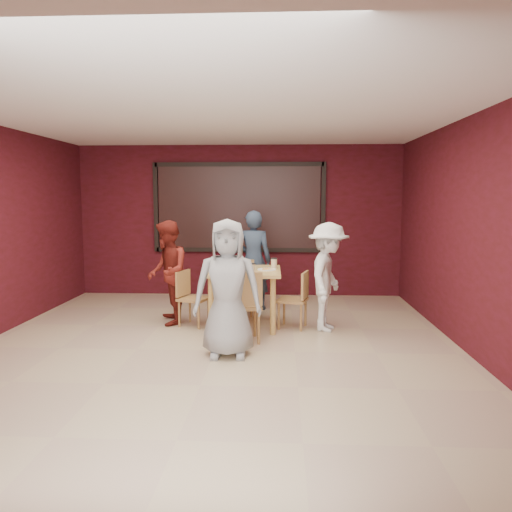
{
  "coord_description": "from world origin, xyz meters",
  "views": [
    {
      "loc": [
        0.79,
        -5.81,
        1.85
      ],
      "look_at": [
        0.43,
        1.15,
        1.02
      ],
      "focal_mm": 35.0,
      "sensor_mm": 36.0,
      "label": 1
    }
  ],
  "objects_px": {
    "chair_left": "(190,295)",
    "chair_right": "(297,296)",
    "chair_front": "(243,302)",
    "diner_right": "(328,277)",
    "diner_left": "(167,273)",
    "diner_front": "(227,288)",
    "dining_table": "(244,277)",
    "diner_back": "(253,260)",
    "chair_back": "(241,284)"
  },
  "relations": [
    {
      "from": "chair_front",
      "to": "diner_back",
      "type": "xyz_separation_m",
      "value": [
        0.02,
        1.94,
        0.29
      ]
    },
    {
      "from": "chair_left",
      "to": "diner_left",
      "type": "bearing_deg",
      "value": 166.57
    },
    {
      "from": "diner_left",
      "to": "diner_right",
      "type": "relative_size",
      "value": 1.01
    },
    {
      "from": "dining_table",
      "to": "chair_right",
      "type": "height_order",
      "value": "dining_table"
    },
    {
      "from": "diner_right",
      "to": "diner_left",
      "type": "bearing_deg",
      "value": 99.57
    },
    {
      "from": "dining_table",
      "to": "diner_front",
      "type": "height_order",
      "value": "diner_front"
    },
    {
      "from": "chair_front",
      "to": "chair_right",
      "type": "distance_m",
      "value": 1.02
    },
    {
      "from": "diner_back",
      "to": "diner_left",
      "type": "bearing_deg",
      "value": 45.5
    },
    {
      "from": "chair_right",
      "to": "diner_back",
      "type": "xyz_separation_m",
      "value": [
        -0.69,
        1.2,
        0.36
      ]
    },
    {
      "from": "chair_back",
      "to": "chair_right",
      "type": "xyz_separation_m",
      "value": [
        0.86,
        -0.85,
        -0.02
      ]
    },
    {
      "from": "chair_front",
      "to": "chair_right",
      "type": "bearing_deg",
      "value": 46.51
    },
    {
      "from": "chair_right",
      "to": "diner_back",
      "type": "bearing_deg",
      "value": 119.79
    },
    {
      "from": "diner_right",
      "to": "chair_front",
      "type": "bearing_deg",
      "value": 136.32
    },
    {
      "from": "chair_right",
      "to": "diner_front",
      "type": "relative_size",
      "value": 0.51
    },
    {
      "from": "chair_right",
      "to": "diner_front",
      "type": "height_order",
      "value": "diner_front"
    },
    {
      "from": "chair_right",
      "to": "diner_left",
      "type": "distance_m",
      "value": 1.91
    },
    {
      "from": "dining_table",
      "to": "diner_right",
      "type": "relative_size",
      "value": 0.71
    },
    {
      "from": "dining_table",
      "to": "chair_front",
      "type": "height_order",
      "value": "dining_table"
    },
    {
      "from": "chair_right",
      "to": "diner_front",
      "type": "distance_m",
      "value": 1.57
    },
    {
      "from": "dining_table",
      "to": "diner_left",
      "type": "distance_m",
      "value": 1.12
    },
    {
      "from": "chair_left",
      "to": "diner_front",
      "type": "distance_m",
      "value": 1.58
    },
    {
      "from": "chair_left",
      "to": "diner_back",
      "type": "distance_m",
      "value": 1.45
    },
    {
      "from": "chair_front",
      "to": "chair_left",
      "type": "bearing_deg",
      "value": 135.32
    },
    {
      "from": "chair_right",
      "to": "diner_left",
      "type": "relative_size",
      "value": 0.54
    },
    {
      "from": "chair_front",
      "to": "diner_back",
      "type": "bearing_deg",
      "value": 89.5
    },
    {
      "from": "chair_right",
      "to": "diner_right",
      "type": "height_order",
      "value": "diner_right"
    },
    {
      "from": "chair_front",
      "to": "chair_left",
      "type": "distance_m",
      "value": 1.18
    },
    {
      "from": "chair_front",
      "to": "diner_right",
      "type": "height_order",
      "value": "diner_right"
    },
    {
      "from": "chair_left",
      "to": "chair_right",
      "type": "xyz_separation_m",
      "value": [
        1.54,
        -0.09,
        0.01
      ]
    },
    {
      "from": "diner_front",
      "to": "diner_back",
      "type": "distance_m",
      "value": 2.49
    },
    {
      "from": "chair_front",
      "to": "diner_back",
      "type": "distance_m",
      "value": 1.96
    },
    {
      "from": "chair_right",
      "to": "diner_left",
      "type": "xyz_separation_m",
      "value": [
        -1.88,
        0.17,
        0.3
      ]
    },
    {
      "from": "chair_back",
      "to": "chair_left",
      "type": "distance_m",
      "value": 1.02
    },
    {
      "from": "chair_left",
      "to": "diner_left",
      "type": "relative_size",
      "value": 0.52
    },
    {
      "from": "diner_back",
      "to": "diner_front",
      "type": "bearing_deg",
      "value": 91.03
    },
    {
      "from": "dining_table",
      "to": "diner_right",
      "type": "height_order",
      "value": "diner_right"
    },
    {
      "from": "diner_front",
      "to": "diner_back",
      "type": "bearing_deg",
      "value": 83.4
    },
    {
      "from": "chair_front",
      "to": "chair_right",
      "type": "relative_size",
      "value": 1.14
    },
    {
      "from": "chair_back",
      "to": "diner_front",
      "type": "distance_m",
      "value": 2.15
    },
    {
      "from": "diner_left",
      "to": "diner_front",
      "type": "bearing_deg",
      "value": 21.85
    },
    {
      "from": "chair_back",
      "to": "chair_left",
      "type": "height_order",
      "value": "chair_back"
    },
    {
      "from": "dining_table",
      "to": "chair_back",
      "type": "xyz_separation_m",
      "value": [
        -0.1,
        0.79,
        -0.24
      ]
    },
    {
      "from": "chair_right",
      "to": "chair_back",
      "type": "bearing_deg",
      "value": 135.5
    },
    {
      "from": "chair_left",
      "to": "chair_right",
      "type": "height_order",
      "value": "chair_right"
    },
    {
      "from": "chair_front",
      "to": "diner_right",
      "type": "relative_size",
      "value": 0.61
    },
    {
      "from": "diner_back",
      "to": "chair_back",
      "type": "bearing_deg",
      "value": 68.39
    },
    {
      "from": "chair_left",
      "to": "diner_back",
      "type": "relative_size",
      "value": 0.49
    },
    {
      "from": "diner_front",
      "to": "diner_left",
      "type": "distance_m",
      "value": 1.78
    },
    {
      "from": "chair_back",
      "to": "chair_left",
      "type": "xyz_separation_m",
      "value": [
        -0.68,
        -0.76,
        -0.03
      ]
    },
    {
      "from": "chair_front",
      "to": "diner_front",
      "type": "distance_m",
      "value": 0.62
    }
  ]
}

